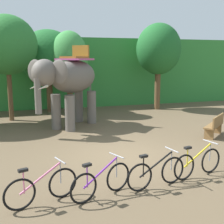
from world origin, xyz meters
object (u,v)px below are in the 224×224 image
(bike_yellow, at_px, (198,163))
(tree_far_left, at_px, (159,49))
(bike_purple, at_px, (101,181))
(bike_black, at_px, (157,173))
(bike_pink, at_px, (42,187))
(tree_center_left, at_px, (48,57))
(tree_far_right, at_px, (69,58))
(elephant, at_px, (70,80))
(wooden_bench, at_px, (215,125))
(tree_center_right, at_px, (7,45))

(bike_yellow, bearing_deg, tree_far_left, 70.48)
(tree_far_left, distance_m, bike_purple, 12.70)
(bike_black, relative_size, bike_yellow, 1.01)
(bike_pink, bearing_deg, bike_purple, -2.92)
(tree_far_left, bearing_deg, bike_purple, -121.33)
(tree_center_left, xyz_separation_m, tree_far_right, (1.05, -1.19, -0.06))
(tree_center_left, height_order, elephant, tree_center_left)
(tree_center_left, xyz_separation_m, wooden_bench, (6.02, -7.73, -2.75))
(tree_center_right, bearing_deg, tree_far_right, 14.17)
(tree_far_right, xyz_separation_m, bike_purple, (-0.86, -10.36, -2.78))
(elephant, height_order, bike_pink, elephant)
(tree_far_left, relative_size, wooden_bench, 3.72)
(elephant, distance_m, bike_yellow, 7.36)
(tree_center_right, distance_m, bike_black, 10.74)
(tree_far_left, height_order, wooden_bench, tree_far_left)
(tree_center_left, xyz_separation_m, bike_pink, (-1.14, -11.48, -2.84))
(tree_far_right, bearing_deg, tree_far_left, 1.11)
(tree_center_right, relative_size, elephant, 1.41)
(bike_black, distance_m, bike_yellow, 1.39)
(tree_center_left, relative_size, tree_far_left, 0.91)
(bike_pink, xyz_separation_m, wooden_bench, (7.16, 3.75, 0.09))
(tree_far_right, distance_m, wooden_bench, 8.64)
(elephant, bearing_deg, bike_yellow, -70.08)
(tree_far_right, bearing_deg, wooden_bench, -52.82)
(bike_pink, bearing_deg, tree_center_left, 84.31)
(tree_center_left, distance_m, bike_yellow, 11.88)
(tree_center_left, bearing_deg, tree_far_left, -9.34)
(bike_black, height_order, bike_yellow, same)
(bike_black, bearing_deg, wooden_bench, 40.21)
(tree_center_left, distance_m, elephant, 4.59)
(bike_pink, relative_size, wooden_bench, 1.15)
(tree_far_left, bearing_deg, bike_black, -115.45)
(tree_far_right, bearing_deg, elephant, -98.59)
(bike_pink, distance_m, wooden_bench, 8.08)
(tree_far_left, distance_m, bike_black, 11.95)
(tree_center_right, height_order, bike_pink, tree_center_right)
(bike_purple, relative_size, bike_black, 0.95)
(tree_center_right, xyz_separation_m, bike_pink, (1.00, -9.48, -3.43))
(bike_purple, bearing_deg, bike_pink, 177.08)
(bike_purple, height_order, bike_black, same)
(bike_purple, bearing_deg, wooden_bench, 33.20)
(bike_pink, bearing_deg, bike_black, 0.76)
(tree_center_left, height_order, bike_pink, tree_center_left)
(tree_far_left, relative_size, bike_pink, 3.25)
(tree_far_left, bearing_deg, elephant, -150.76)
(tree_center_left, height_order, tree_far_left, tree_far_left)
(elephant, relative_size, bike_black, 2.24)
(tree_center_left, bearing_deg, tree_far_right, -48.36)
(tree_center_left, height_order, wooden_bench, tree_center_left)
(tree_center_left, distance_m, bike_purple, 11.89)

